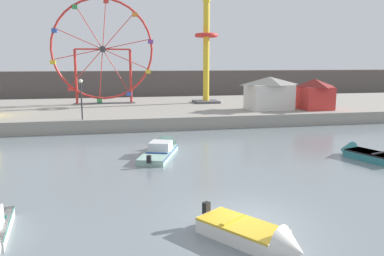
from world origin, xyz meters
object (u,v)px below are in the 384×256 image
object	(u,v)px
motorboat_seafoam	(163,149)
motorboat_white_red_stripe	(258,236)
motorboat_teal_painted	(362,154)
carnival_booth_red_striped	(314,93)
ferris_wheel_red_frame	(103,51)
carnival_booth_white_ticket	(269,92)
drop_tower_yellow_tower	(206,54)
promenade_lamp_near	(81,93)

from	to	relation	value
motorboat_seafoam	motorboat_white_red_stripe	bearing A→B (deg)	-154.37
motorboat_teal_painted	carnival_booth_red_striped	world-z (taller)	carnival_booth_red_striped
motorboat_teal_painted	carnival_booth_red_striped	size ratio (longest dim) A/B	1.04
motorboat_white_red_stripe	motorboat_seafoam	bearing A→B (deg)	150.64
ferris_wheel_red_frame	carnival_booth_white_ticket	xyz separation A→B (m)	(16.17, -8.90, -4.17)
motorboat_teal_painted	motorboat_seafoam	bearing A→B (deg)	52.25
carnival_booth_white_ticket	drop_tower_yellow_tower	bearing A→B (deg)	116.29
ferris_wheel_red_frame	drop_tower_yellow_tower	xyz separation A→B (m)	(11.54, -1.41, -0.25)
promenade_lamp_near	ferris_wheel_red_frame	bearing A→B (deg)	82.63
ferris_wheel_red_frame	carnival_booth_red_striped	size ratio (longest dim) A/B	3.08
ferris_wheel_red_frame	promenade_lamp_near	bearing A→B (deg)	-97.37
carnival_booth_white_ticket	promenade_lamp_near	world-z (taller)	promenade_lamp_near
motorboat_seafoam	motorboat_teal_painted	xyz separation A→B (m)	(11.75, -3.97, 0.03)
drop_tower_yellow_tower	promenade_lamp_near	distance (m)	17.31
motorboat_white_red_stripe	motorboat_teal_painted	world-z (taller)	motorboat_white_red_stripe
motorboat_teal_painted	carnival_booth_white_ticket	xyz separation A→B (m)	(0.39, 15.52, 2.54)
motorboat_seafoam	motorboat_white_red_stripe	distance (m)	13.41
ferris_wheel_red_frame	carnival_booth_red_striped	xyz separation A→B (m)	(20.74, -9.46, -4.29)
ferris_wheel_red_frame	carnival_booth_white_ticket	size ratio (longest dim) A/B	2.35
motorboat_seafoam	motorboat_teal_painted	world-z (taller)	motorboat_seafoam
carnival_booth_red_striped	motorboat_teal_painted	bearing A→B (deg)	-107.17
motorboat_seafoam	ferris_wheel_red_frame	xyz separation A→B (m)	(-4.04, 20.45, 6.74)
motorboat_seafoam	carnival_booth_white_ticket	distance (m)	16.95
drop_tower_yellow_tower	carnival_booth_red_striped	world-z (taller)	drop_tower_yellow_tower
motorboat_seafoam	promenade_lamp_near	bearing A→B (deg)	54.13
ferris_wheel_red_frame	carnival_booth_red_striped	bearing A→B (deg)	-24.52
motorboat_white_red_stripe	promenade_lamp_near	world-z (taller)	promenade_lamp_near
ferris_wheel_red_frame	promenade_lamp_near	world-z (taller)	ferris_wheel_red_frame
motorboat_seafoam	drop_tower_yellow_tower	distance (m)	21.47
motorboat_teal_painted	carnival_booth_white_ticket	bearing A→B (deg)	-20.53
motorboat_white_red_stripe	carnival_booth_red_striped	world-z (taller)	carnival_booth_red_striped
motorboat_white_red_stripe	promenade_lamp_near	bearing A→B (deg)	162.77
motorboat_white_red_stripe	carnival_booth_red_striped	xyz separation A→B (m)	(15.37, 24.33, 2.39)
motorboat_seafoam	carnival_booth_white_ticket	size ratio (longest dim) A/B	1.19
motorboat_seafoam	ferris_wheel_red_frame	distance (m)	21.91
motorboat_white_red_stripe	motorboat_teal_painted	distance (m)	14.02
ferris_wheel_red_frame	drop_tower_yellow_tower	size ratio (longest dim) A/B	0.98
drop_tower_yellow_tower	carnival_booth_white_ticket	bearing A→B (deg)	-58.26
promenade_lamp_near	motorboat_teal_painted	bearing A→B (deg)	-35.17
ferris_wheel_red_frame	drop_tower_yellow_tower	distance (m)	11.63
drop_tower_yellow_tower	promenade_lamp_near	world-z (taller)	drop_tower_yellow_tower
carnival_booth_red_striped	promenade_lamp_near	bearing A→B (deg)	-171.89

